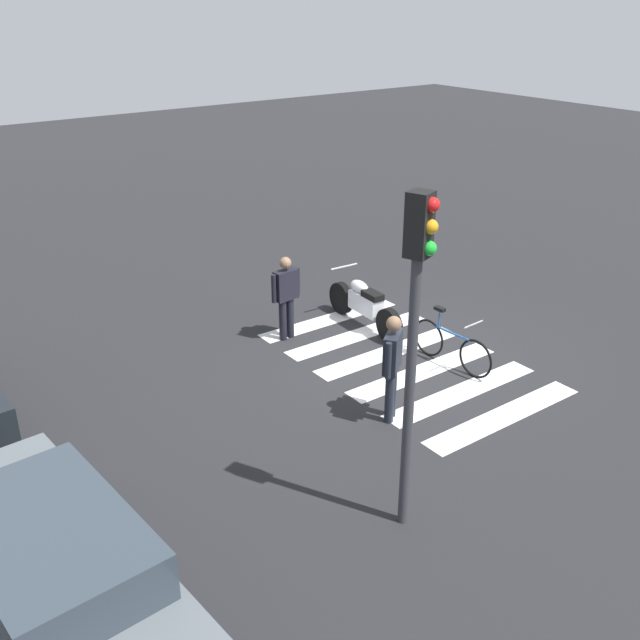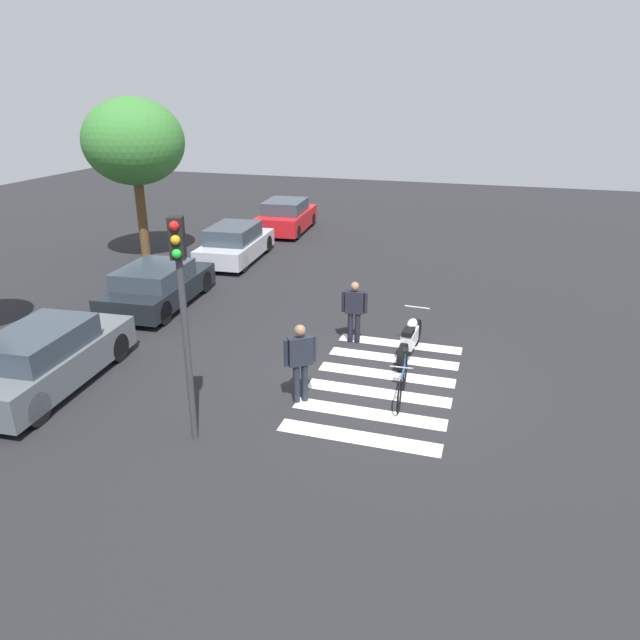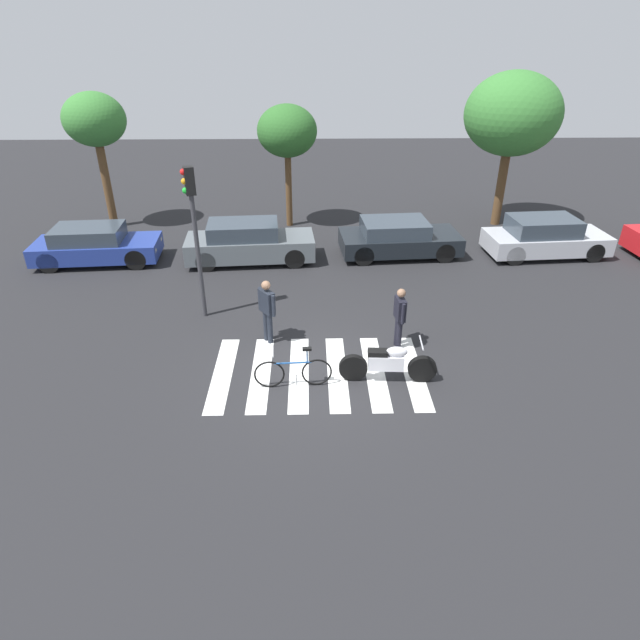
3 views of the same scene
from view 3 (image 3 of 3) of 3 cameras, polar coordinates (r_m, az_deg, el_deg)
The scene contains 14 objects.
ground_plane at distance 12.67m, azimuth -0.21°, elevation -5.63°, with size 60.00×60.00×0.00m, color #232326.
police_motorcycle at distance 12.26m, azimuth 7.24°, elevation -4.62°, with size 2.23×0.62×1.04m.
leaning_bicycle at distance 12.03m, azimuth -2.85°, elevation -5.57°, with size 1.76×0.46×1.01m.
officer_on_foot at distance 13.48m, azimuth -5.68°, elevation 1.34°, with size 0.45×0.57×1.71m.
officer_by_motorcycle at distance 13.37m, azimuth 8.50°, elevation 0.57°, with size 0.25×0.65×1.61m.
crosswalk_stripes at distance 12.67m, azimuth -0.21°, elevation -5.62°, with size 4.95×3.10×0.01m.
car_blue_hatchback at distance 19.93m, azimuth -22.90°, elevation 7.37°, with size 4.26×2.00×1.28m.
car_grey_coupe at distance 18.62m, azimuth -7.62°, elevation 8.18°, with size 4.45×1.96×1.41m.
car_black_suv at distance 19.25m, azimuth 8.36°, elevation 8.64°, with size 4.29×2.18×1.27m.
car_silver_sedan at distance 20.59m, azimuth 22.90°, elevation 8.11°, with size 4.28×2.03×1.38m.
traffic_light_pole at distance 14.37m, azimuth -13.36°, elevation 10.34°, with size 0.36×0.31×4.16m.
street_tree_near at distance 22.82m, azimuth -22.94°, elevation 18.95°, with size 2.30×2.30×5.13m.
street_tree_mid at distance 21.46m, azimuth -3.53°, elevation 19.41°, with size 2.28×2.28×4.68m.
street_tree_far at distance 22.70m, azimuth 19.88°, elevation 19.93°, with size 3.60×3.60×5.82m.
Camera 3 is at (-0.17, -10.44, 7.18)m, focal length 29.95 mm.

